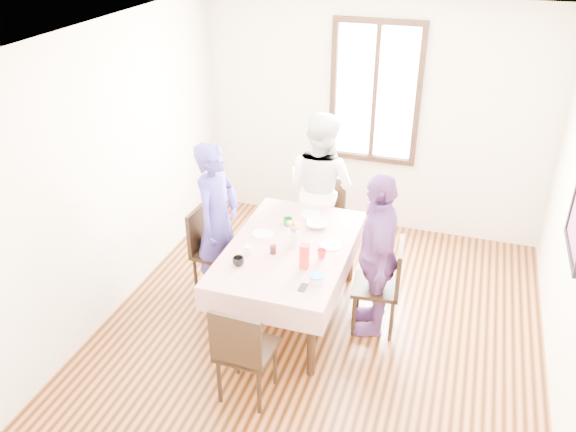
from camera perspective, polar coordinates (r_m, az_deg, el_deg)
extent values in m
plane|color=black|center=(5.64, 2.99, -11.11)|extent=(4.50, 4.50, 0.00)
plane|color=beige|center=(6.93, 8.25, 9.29)|extent=(4.00, 0.00, 4.00)
cube|color=black|center=(6.82, 8.39, 11.62)|extent=(1.02, 0.06, 1.62)
cube|color=white|center=(6.83, 8.41, 11.65)|extent=(0.90, 0.02, 1.50)
cube|color=black|center=(5.64, 0.16, -6.26)|extent=(0.97, 1.61, 0.75)
cube|color=#5D090D|center=(5.44, 0.16, -2.95)|extent=(1.09, 1.73, 0.01)
cube|color=black|center=(5.97, -6.84, -3.43)|extent=(0.44, 0.44, 0.91)
cube|color=black|center=(5.49, 8.46, -6.70)|extent=(0.46, 0.46, 0.91)
cube|color=black|center=(6.51, 3.14, -0.38)|extent=(0.48, 0.48, 0.91)
cube|color=black|center=(4.77, -4.00, -12.65)|extent=(0.44, 0.44, 0.91)
imported|color=#3B2F88|center=(5.79, -6.84, -0.50)|extent=(0.46, 0.63, 1.62)
imported|color=white|center=(6.32, 3.18, 2.59)|extent=(1.00, 0.91, 1.68)
imported|color=#64377A|center=(5.31, 8.48, -3.70)|extent=(0.57, 0.99, 1.58)
imported|color=black|center=(5.16, -4.81, -4.37)|extent=(0.13, 0.13, 0.08)
imported|color=red|center=(5.25, 3.27, -3.65)|extent=(0.11, 0.11, 0.08)
imported|color=#0C7226|center=(5.76, 0.00, -0.54)|extent=(0.10, 0.10, 0.07)
imported|color=white|center=(5.74, 2.85, -0.80)|extent=(0.27, 0.27, 0.05)
cube|color=red|center=(5.07, 1.59, -3.92)|extent=(0.07, 0.07, 0.22)
cylinder|color=white|center=(4.94, 2.72, -6.09)|extent=(0.11, 0.11, 0.06)
cylinder|color=black|center=(5.30, -1.45, -3.26)|extent=(0.06, 0.06, 0.08)
cylinder|color=silver|center=(5.29, -3.88, -3.32)|extent=(0.06, 0.06, 0.09)
cube|color=black|center=(4.88, 1.44, -6.88)|extent=(0.06, 0.12, 0.01)
cylinder|color=silver|center=(5.40, 0.53, -2.26)|extent=(0.07, 0.07, 0.14)
cylinder|color=white|center=(5.62, -2.44, -1.73)|extent=(0.20, 0.20, 0.01)
cylinder|color=white|center=(5.44, 4.09, -2.84)|extent=(0.20, 0.20, 0.01)
cylinder|color=white|center=(5.95, 2.20, 0.15)|extent=(0.20, 0.20, 0.01)
cylinder|color=blue|center=(4.92, 2.73, -5.76)|extent=(0.12, 0.12, 0.01)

